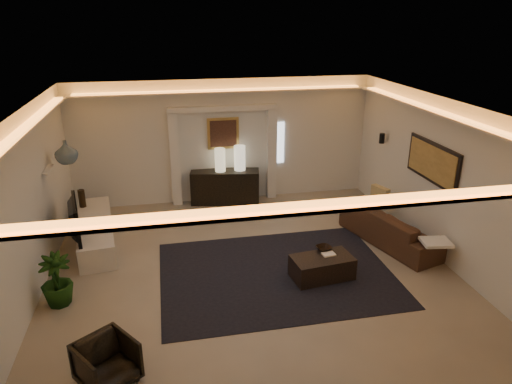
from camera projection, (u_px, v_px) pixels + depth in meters
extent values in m
plane|color=tan|center=(252.00, 270.00, 8.25)|extent=(7.00, 7.00, 0.00)
plane|color=white|center=(251.00, 108.00, 7.21)|extent=(7.00, 7.00, 0.00)
plane|color=silver|center=(223.00, 141.00, 10.93)|extent=(7.00, 0.00, 7.00)
plane|color=silver|center=(319.00, 322.00, 4.53)|extent=(7.00, 0.00, 7.00)
plane|color=silver|center=(27.00, 211.00, 7.08)|extent=(0.00, 7.00, 7.00)
plane|color=silver|center=(441.00, 180.00, 8.38)|extent=(0.00, 7.00, 7.00)
cube|color=silver|center=(251.00, 125.00, 7.31)|extent=(7.00, 7.00, 0.04)
cube|color=white|center=(279.00, 143.00, 11.20)|extent=(0.25, 0.03, 1.00)
cube|color=black|center=(276.00, 273.00, 8.14)|extent=(4.00, 3.00, 0.01)
cube|color=silver|center=(175.00, 160.00, 10.75)|extent=(0.22, 0.20, 2.20)
cube|color=silver|center=(271.00, 154.00, 11.18)|extent=(0.22, 0.20, 2.20)
cube|color=silver|center=(223.00, 108.00, 10.55)|extent=(2.52, 0.20, 0.12)
cube|color=tan|center=(223.00, 133.00, 10.83)|extent=(0.74, 0.04, 0.74)
cube|color=#4C2D1E|center=(223.00, 134.00, 10.81)|extent=(0.62, 0.02, 0.62)
cube|color=black|center=(433.00, 162.00, 8.56)|extent=(0.04, 1.64, 0.74)
cube|color=tan|center=(431.00, 162.00, 8.56)|extent=(0.02, 1.50, 0.62)
cylinder|color=black|center=(382.00, 138.00, 10.29)|extent=(0.12, 0.12, 0.22)
cube|color=silver|center=(48.00, 170.00, 8.30)|extent=(0.10, 0.55, 0.04)
cube|color=black|center=(225.00, 187.00, 11.08)|extent=(1.67, 0.79, 0.80)
cylinder|color=beige|center=(220.00, 159.00, 10.81)|extent=(0.31, 0.31, 0.55)
cylinder|color=#EFE5C3|center=(240.00, 158.00, 10.90)|extent=(0.31, 0.31, 0.59)
cube|color=silver|center=(96.00, 232.00, 9.20)|extent=(0.96, 2.61, 0.48)
imported|color=black|center=(69.00, 220.00, 8.35)|extent=(1.18, 0.37, 0.68)
cylinder|color=black|center=(82.00, 199.00, 9.71)|extent=(0.14, 0.14, 0.37)
imported|color=#425469|center=(66.00, 152.00, 8.53)|extent=(0.48, 0.48, 0.43)
imported|color=black|center=(56.00, 280.00, 7.15)|extent=(0.56, 0.56, 0.85)
imported|color=#42281D|center=(392.00, 227.00, 9.16)|extent=(2.41, 1.48, 0.66)
cube|color=white|center=(436.00, 242.00, 8.07)|extent=(0.54, 0.47, 0.05)
cube|color=tan|center=(380.00, 196.00, 10.09)|extent=(0.28, 0.46, 0.44)
cube|color=black|center=(322.00, 267.00, 7.95)|extent=(1.09, 0.69, 0.38)
imported|color=black|center=(324.00, 248.00, 8.11)|extent=(0.32, 0.32, 0.07)
cube|color=#FFE8CC|center=(329.00, 253.00, 7.95)|extent=(0.23, 0.18, 0.03)
imported|color=black|center=(107.00, 363.00, 5.64)|extent=(0.89, 0.90, 0.59)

